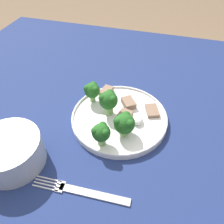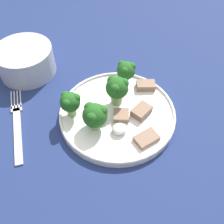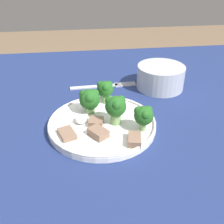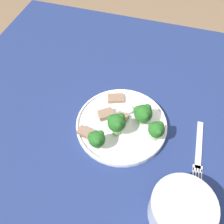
% 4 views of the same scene
% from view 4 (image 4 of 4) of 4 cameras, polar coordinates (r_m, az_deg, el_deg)
% --- Properties ---
extents(ground_plane, '(8.00, 8.00, 0.00)m').
position_cam_4_polar(ground_plane, '(1.42, 0.67, -23.14)').
color(ground_plane, '#7F664C').
extents(table, '(1.10, 1.16, 0.78)m').
position_cam_4_polar(table, '(0.78, 1.14, -10.86)').
color(table, navy).
rests_on(table, ground_plane).
extents(dinner_plate, '(0.25, 0.25, 0.02)m').
position_cam_4_polar(dinner_plate, '(0.72, 2.09, -2.73)').
color(dinner_plate, white).
rests_on(dinner_plate, table).
extents(fork, '(0.03, 0.20, 0.00)m').
position_cam_4_polar(fork, '(0.71, 18.31, -8.43)').
color(fork, silver).
rests_on(fork, table).
extents(cream_bowl, '(0.14, 0.14, 0.07)m').
position_cam_4_polar(cream_bowl, '(0.61, 14.89, -19.93)').
color(cream_bowl, '#B7BCC6').
rests_on(cream_bowl, table).
extents(broccoli_floret_near_rim_left, '(0.04, 0.04, 0.06)m').
position_cam_4_polar(broccoli_floret_near_rim_left, '(0.64, -3.32, -5.88)').
color(broccoli_floret_near_rim_left, '#7FA866').
rests_on(broccoli_floret_near_rim_left, dinner_plate).
extents(broccoli_floret_center_left, '(0.05, 0.05, 0.06)m').
position_cam_4_polar(broccoli_floret_center_left, '(0.70, 6.81, -0.33)').
color(broccoli_floret_center_left, '#7FA866').
rests_on(broccoli_floret_center_left, dinner_plate).
extents(broccoli_floret_back_left, '(0.05, 0.05, 0.07)m').
position_cam_4_polar(broccoli_floret_back_left, '(0.66, 1.02, -2.41)').
color(broccoli_floret_back_left, '#7FA866').
rests_on(broccoli_floret_back_left, dinner_plate).
extents(broccoli_floret_front_left, '(0.04, 0.04, 0.06)m').
position_cam_4_polar(broccoli_floret_front_left, '(0.67, 9.63, -3.83)').
color(broccoli_floret_front_left, '#7FA866').
rests_on(broccoli_floret_front_left, dinner_plate).
extents(meat_slice_front_slice, '(0.05, 0.04, 0.01)m').
position_cam_4_polar(meat_slice_front_slice, '(0.76, 0.81, 3.01)').
color(meat_slice_front_slice, '#846651').
rests_on(meat_slice_front_slice, dinner_plate).
extents(meat_slice_middle_slice, '(0.05, 0.03, 0.02)m').
position_cam_4_polar(meat_slice_middle_slice, '(0.69, -5.80, -4.67)').
color(meat_slice_middle_slice, '#846651').
rests_on(meat_slice_middle_slice, dinner_plate).
extents(meat_slice_rear_slice, '(0.05, 0.05, 0.02)m').
position_cam_4_polar(meat_slice_rear_slice, '(0.72, -1.37, -0.49)').
color(meat_slice_rear_slice, '#846651').
rests_on(meat_slice_rear_slice, dinner_plate).
extents(meat_slice_edge_slice, '(0.04, 0.04, 0.01)m').
position_cam_4_polar(meat_slice_edge_slice, '(0.72, 2.05, -1.32)').
color(meat_slice_edge_slice, '#846651').
rests_on(meat_slice_edge_slice, dinner_plate).
extents(sauce_dollop, '(0.03, 0.03, 0.02)m').
position_cam_4_polar(sauce_dollop, '(0.74, 3.50, 0.63)').
color(sauce_dollop, white).
rests_on(sauce_dollop, dinner_plate).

